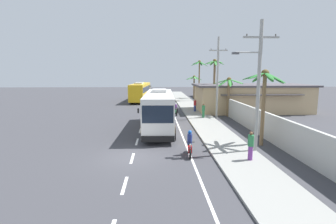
{
  "coord_description": "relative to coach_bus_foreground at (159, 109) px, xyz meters",
  "views": [
    {
      "loc": [
        1.61,
        -16.04,
        5.45
      ],
      "look_at": [
        2.65,
        8.01,
        1.7
      ],
      "focal_mm": 27.27,
      "sensor_mm": 36.0,
      "label": 1
    }
  ],
  "objects": [
    {
      "name": "pedestrian_far_walk",
      "position": [
        5.29,
        5.6,
        -0.95
      ],
      "size": [
        0.36,
        0.36,
        1.67
      ],
      "rotation": [
        0.0,
        0.0,
        5.44
      ],
      "color": "#2D7A47",
      "rests_on": "sidewalk_kerb"
    },
    {
      "name": "boundary_wall",
      "position": [
        8.79,
        5.96,
        -0.87
      ],
      "size": [
        0.24,
        60.0,
        2.2
      ],
      "primitive_type": "cube",
      "color": "#B2B2AD",
      "rests_on": "ground"
    },
    {
      "name": "coach_bus_foreground",
      "position": [
        0.0,
        0.0,
        0.0
      ],
      "size": [
        3.15,
        11.63,
        3.79
      ],
      "color": "silver",
      "rests_on": "ground"
    },
    {
      "name": "motorcycle_beside_bus",
      "position": [
        2.23,
        8.39,
        -1.33
      ],
      "size": [
        0.56,
        1.96,
        1.56
      ],
      "color": "black",
      "rests_on": "ground"
    },
    {
      "name": "palm_third",
      "position": [
        7.66,
        -5.73,
        2.27
      ],
      "size": [
        3.16,
        3.3,
        5.67
      ],
      "color": "brown",
      "rests_on": "ground"
    },
    {
      "name": "coach_bus_far_lane",
      "position": [
        -3.37,
        24.79,
        -0.08
      ],
      "size": [
        3.65,
        12.49,
        3.62
      ],
      "color": "gold",
      "rests_on": "ground"
    },
    {
      "name": "ground_plane",
      "position": [
        -1.81,
        -8.04,
        -1.97
      ],
      "size": [
        160.0,
        160.0,
        0.0
      ],
      "primitive_type": "plane",
      "color": "#3A3A3F"
    },
    {
      "name": "roadside_building",
      "position": [
        13.03,
        11.23,
        -0.06
      ],
      "size": [
        15.82,
        8.18,
        3.79
      ],
      "color": "tan",
      "rests_on": "ground"
    },
    {
      "name": "pedestrian_near_kerb",
      "position": [
        5.48,
        -9.3,
        -0.9
      ],
      "size": [
        0.36,
        0.36,
        1.77
      ],
      "rotation": [
        0.0,
        0.0,
        1.22
      ],
      "color": "#75388E",
      "rests_on": "sidewalk_kerb"
    },
    {
      "name": "motorcycle_trailing",
      "position": [
        1.95,
        -7.83,
        -1.3
      ],
      "size": [
        0.56,
        1.96,
        1.67
      ],
      "color": "black",
      "rests_on": "ground"
    },
    {
      "name": "lane_markings",
      "position": [
        0.58,
        6.42,
        -1.97
      ],
      "size": [
        3.94,
        71.0,
        0.01
      ],
      "color": "white",
      "rests_on": "ground"
    },
    {
      "name": "palm_fourth",
      "position": [
        8.64,
        7.05,
        1.53
      ],
      "size": [
        3.82,
        3.76,
        4.87
      ],
      "color": "brown",
      "rests_on": "ground"
    },
    {
      "name": "utility_pole_mid",
      "position": [
        6.9,
        5.73,
        2.97
      ],
      "size": [
        2.14,
        0.24,
        9.51
      ],
      "color": "#9E9E99",
      "rests_on": "ground"
    },
    {
      "name": "palm_second",
      "position": [
        7.99,
        12.19,
        3.14
      ],
      "size": [
        2.74,
        2.64,
        7.33
      ],
      "color": "brown",
      "rests_on": "ground"
    },
    {
      "name": "palm_farthest",
      "position": [
        7.81,
        24.35,
        3.76
      ],
      "size": [
        3.31,
        3.25,
        7.72
      ],
      "color": "brown",
      "rests_on": "ground"
    },
    {
      "name": "pedestrian_midwalk",
      "position": [
        5.01,
        10.5,
        -0.94
      ],
      "size": [
        0.36,
        0.36,
        1.7
      ],
      "rotation": [
        0.0,
        0.0,
        5.31
      ],
      "color": "navy",
      "rests_on": "sidewalk_kerb"
    },
    {
      "name": "palm_nearest",
      "position": [
        7.51,
        28.69,
        1.64
      ],
      "size": [
        3.48,
        3.62,
        4.86
      ],
      "color": "brown",
      "rests_on": "ground"
    },
    {
      "name": "sidewalk_kerb",
      "position": [
        4.99,
        1.96,
        -1.9
      ],
      "size": [
        3.2,
        90.0,
        0.14
      ],
      "primitive_type": "cube",
      "color": "gray",
      "rests_on": "ground"
    },
    {
      "name": "utility_pole_nearest",
      "position": [
        6.48,
        -7.37,
        2.75
      ],
      "size": [
        3.04,
        0.24,
        8.8
      ],
      "color": "#9E9E99",
      "rests_on": "ground"
    }
  ]
}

